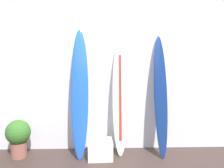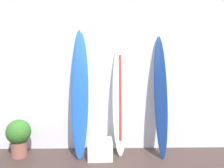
# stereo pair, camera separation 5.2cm
# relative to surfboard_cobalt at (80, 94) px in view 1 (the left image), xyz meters

# --- Properties ---
(wall_back) EXTENTS (7.20, 0.20, 2.80)m
(wall_back) POSITION_rel_surfboard_cobalt_xyz_m (0.63, 0.38, 0.36)
(wall_back) COLOR silver
(wall_back) RESTS_ON ground
(surfboard_cobalt) EXTENTS (0.30, 0.50, 2.10)m
(surfboard_cobalt) POSITION_rel_surfboard_cobalt_xyz_m (0.00, 0.00, 0.00)
(surfboard_cobalt) COLOR blue
(surfboard_cobalt) RESTS_ON ground
(surfboard_ivory) EXTENTS (0.26, 0.39, 1.93)m
(surfboard_ivory) POSITION_rel_surfboard_cobalt_xyz_m (0.67, 0.07, -0.07)
(surfboard_ivory) COLOR silver
(surfboard_ivory) RESTS_ON ground
(surfboard_navy) EXTENTS (0.25, 0.50, 2.00)m
(surfboard_navy) POSITION_rel_surfboard_cobalt_xyz_m (1.33, 0.00, -0.05)
(surfboard_navy) COLOR navy
(surfboard_navy) RESTS_ON ground
(display_block_left) EXTENTS (0.41, 0.41, 0.28)m
(display_block_left) POSITION_rel_surfboard_cobalt_xyz_m (0.33, -0.12, -0.90)
(display_block_left) COLOR white
(display_block_left) RESTS_ON ground
(potted_plant) EXTENTS (0.40, 0.40, 0.62)m
(potted_plant) POSITION_rel_surfboard_cobalt_xyz_m (-1.00, -0.05, -0.68)
(potted_plant) COLOR #8B5547
(potted_plant) RESTS_ON ground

